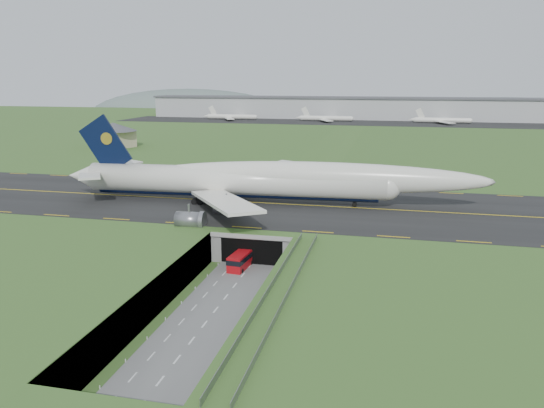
# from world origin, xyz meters

# --- Properties ---
(ground) EXTENTS (900.00, 900.00, 0.00)m
(ground) POSITION_xyz_m (0.00, 0.00, 0.00)
(ground) COLOR #375D25
(ground) RESTS_ON ground
(airfield_deck) EXTENTS (800.00, 800.00, 6.00)m
(airfield_deck) POSITION_xyz_m (0.00, 0.00, 3.00)
(airfield_deck) COLOR gray
(airfield_deck) RESTS_ON ground
(trench_road) EXTENTS (12.00, 75.00, 0.20)m
(trench_road) POSITION_xyz_m (0.00, -7.50, 0.10)
(trench_road) COLOR slate
(trench_road) RESTS_ON ground
(taxiway) EXTENTS (800.00, 44.00, 0.18)m
(taxiway) POSITION_xyz_m (0.00, 33.00, 6.09)
(taxiway) COLOR black
(taxiway) RESTS_ON airfield_deck
(tunnel_portal) EXTENTS (17.00, 22.30, 6.00)m
(tunnel_portal) POSITION_xyz_m (0.00, 16.71, 3.33)
(tunnel_portal) COLOR gray
(tunnel_portal) RESTS_ON ground
(guideway) EXTENTS (3.00, 53.00, 7.05)m
(guideway) POSITION_xyz_m (11.00, -19.11, 5.32)
(guideway) COLOR #A8A8A3
(guideway) RESTS_ON ground
(jumbo_jet) EXTENTS (99.50, 63.03, 20.88)m
(jumbo_jet) POSITION_xyz_m (-3.56, 32.46, 11.63)
(jumbo_jet) COLOR white
(jumbo_jet) RESTS_ON ground
(shuttle_tram) EXTENTS (3.44, 7.47, 2.96)m
(shuttle_tram) POSITION_xyz_m (-1.45, 5.55, 1.63)
(shuttle_tram) COLOR #AF0B12
(shuttle_tram) RESTS_ON ground
(service_building) EXTENTS (24.89, 24.89, 10.47)m
(service_building) POSITION_xyz_m (-89.37, 118.13, 12.20)
(service_building) COLOR #BFB08A
(service_building) RESTS_ON ground
(cargo_terminal) EXTENTS (320.00, 67.00, 15.60)m
(cargo_terminal) POSITION_xyz_m (-0.16, 299.41, 13.96)
(cargo_terminal) COLOR #B2B2B2
(cargo_terminal) RESTS_ON ground
(distant_hills) EXTENTS (700.00, 91.00, 60.00)m
(distant_hills) POSITION_xyz_m (64.38, 430.00, -4.00)
(distant_hills) COLOR slate
(distant_hills) RESTS_ON ground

